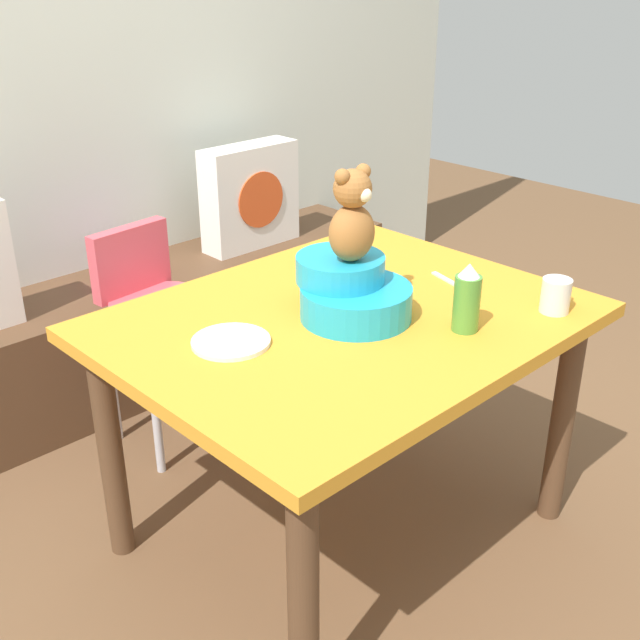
% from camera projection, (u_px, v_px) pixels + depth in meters
% --- Properties ---
extents(ground_plane, '(8.00, 8.00, 0.00)m').
position_uv_depth(ground_plane, '(342.00, 530.00, 2.44)').
color(ground_plane, brown).
extents(back_wall, '(4.40, 0.10, 2.60)m').
position_uv_depth(back_wall, '(53.00, 52.00, 2.87)').
color(back_wall, silver).
rests_on(back_wall, ground_plane).
extents(window_bench, '(2.60, 0.44, 0.46)m').
position_uv_depth(window_bench, '(123.00, 336.00, 3.15)').
color(window_bench, brown).
rests_on(window_bench, ground_plane).
extents(pillow_floral_right, '(0.44, 0.15, 0.44)m').
position_uv_depth(pillow_floral_right, '(250.00, 196.00, 3.36)').
color(pillow_floral_right, white).
rests_on(pillow_floral_right, window_bench).
extents(book_stack, '(0.20, 0.14, 0.10)m').
position_uv_depth(book_stack, '(127.00, 268.00, 3.06)').
color(book_stack, '#C537AC').
rests_on(book_stack, window_bench).
extents(dining_table, '(1.25, 0.98, 0.74)m').
position_uv_depth(dining_table, '(345.00, 348.00, 2.17)').
color(dining_table, orange).
rests_on(dining_table, ground_plane).
extents(highchair, '(0.35, 0.47, 0.79)m').
position_uv_depth(highchair, '(158.00, 309.00, 2.68)').
color(highchair, '#D84C59').
rests_on(highchair, ground_plane).
extents(infant_seat_teal, '(0.30, 0.33, 0.16)m').
position_uv_depth(infant_seat_teal, '(351.00, 291.00, 2.09)').
color(infant_seat_teal, '#1F9DC3').
rests_on(infant_seat_teal, dining_table).
extents(teddy_bear, '(0.13, 0.12, 0.25)m').
position_uv_depth(teddy_bear, '(352.00, 217.00, 2.00)').
color(teddy_bear, '#9D6430').
rests_on(teddy_bear, infant_seat_teal).
extents(ketchup_bottle, '(0.07, 0.07, 0.18)m').
position_uv_depth(ketchup_bottle, '(467.00, 299.00, 2.00)').
color(ketchup_bottle, '#4C8C33').
rests_on(ketchup_bottle, dining_table).
extents(coffee_mug, '(0.12, 0.08, 0.09)m').
position_uv_depth(coffee_mug, '(556.00, 295.00, 2.12)').
color(coffee_mug, silver).
rests_on(coffee_mug, dining_table).
extents(dinner_plate_near, '(0.20, 0.20, 0.01)m').
position_uv_depth(dinner_plate_near, '(231.00, 342.00, 1.96)').
color(dinner_plate_near, white).
rests_on(dinner_plate_near, dining_table).
extents(cell_phone, '(0.12, 0.16, 0.01)m').
position_uv_depth(cell_phone, '(353.00, 254.00, 2.53)').
color(cell_phone, black).
rests_on(cell_phone, dining_table).
extents(table_fork, '(0.06, 0.17, 0.01)m').
position_uv_depth(table_fork, '(450.00, 282.00, 2.33)').
color(table_fork, silver).
rests_on(table_fork, dining_table).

